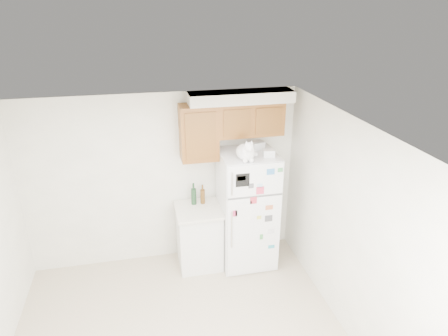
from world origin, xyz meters
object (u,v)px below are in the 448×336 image
object	(u,v)px
base_counter	(199,236)
cat	(247,152)
refrigerator	(247,210)
bottle_amber	(203,194)
storage_box_front	(269,153)
bottle_green	(194,194)
storage_box_back	(257,145)

from	to	relation	value
base_counter	cat	xyz separation A→B (m)	(0.60, -0.28, 1.35)
refrigerator	bottle_amber	world-z (taller)	refrigerator
base_counter	storage_box_front	bearing A→B (deg)	-13.00
base_counter	bottle_amber	bearing A→B (deg)	56.35
bottle_green	bottle_amber	xyz separation A→B (m)	(0.13, -0.00, -0.02)
refrigerator	storage_box_back	world-z (taller)	storage_box_back
storage_box_back	bottle_amber	size ratio (longest dim) A/B	0.62
cat	storage_box_back	distance (m)	0.46
storage_box_back	bottle_amber	distance (m)	1.03
base_counter	bottle_amber	size ratio (longest dim) A/B	3.19
storage_box_front	bottle_green	distance (m)	1.22
base_counter	bottle_green	distance (m)	0.63
refrigerator	storage_box_back	size ratio (longest dim) A/B	9.44
refrigerator	base_counter	xyz separation A→B (m)	(-0.69, 0.07, -0.39)
storage_box_back	bottle_green	distance (m)	1.12
refrigerator	bottle_green	xyz separation A→B (m)	(-0.73, 0.21, 0.23)
storage_box_back	bottle_green	world-z (taller)	storage_box_back
cat	bottle_amber	bearing A→B (deg)	141.53
storage_box_front	bottle_amber	xyz separation A→B (m)	(-0.84, 0.34, -0.68)
base_counter	cat	world-z (taller)	cat
bottle_green	storage_box_front	bearing A→B (deg)	-19.82
refrigerator	storage_box_front	world-z (taller)	storage_box_front
bottle_amber	cat	bearing A→B (deg)	-38.47
cat	bottle_green	bearing A→B (deg)	147.21
refrigerator	base_counter	size ratio (longest dim) A/B	1.85
storage_box_front	refrigerator	bearing A→B (deg)	157.76
cat	base_counter	bearing A→B (deg)	155.11
refrigerator	bottle_amber	xyz separation A→B (m)	(-0.60, 0.20, 0.21)
base_counter	bottle_amber	world-z (taller)	bottle_amber
cat	bottle_green	distance (m)	1.06
refrigerator	cat	size ratio (longest dim) A/B	3.91
base_counter	cat	size ratio (longest dim) A/B	2.12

